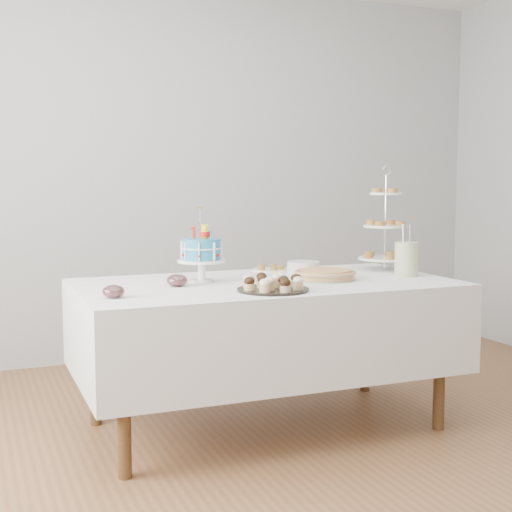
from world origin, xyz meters
name	(u,v)px	position (x,y,z in m)	size (l,w,h in m)	color
floor	(290,446)	(0.00, 0.00, 0.00)	(5.00, 5.00, 0.00)	brown
walls	(291,167)	(0.00, 0.00, 1.35)	(5.04, 4.04, 2.70)	#A8ABAE
table	(266,325)	(0.00, 0.30, 0.54)	(1.92, 1.02, 0.77)	silver
birthday_cake	(202,262)	(-0.31, 0.40, 0.87)	(0.25, 0.25, 0.38)	white
cupcake_tray	(273,283)	(-0.09, 0.00, 0.81)	(0.34, 0.34, 0.08)	black
pie	(325,274)	(0.32, 0.26, 0.80)	(0.33, 0.33, 0.05)	tan
tiered_stand	(386,227)	(0.84, 0.50, 1.02)	(0.31, 0.31, 0.60)	silver
plate_stack	(303,268)	(0.31, 0.50, 0.81)	(0.18, 0.18, 0.07)	white
pastry_plate	(270,268)	(0.20, 0.70, 0.78)	(0.21, 0.21, 0.03)	white
jam_bowl_a	(113,292)	(-0.83, 0.08, 0.80)	(0.10, 0.10, 0.06)	silver
jam_bowl_b	(177,281)	(-0.47, 0.31, 0.80)	(0.10, 0.10, 0.06)	silver
utensil_pitcher	(406,258)	(0.80, 0.22, 0.87)	(0.13, 0.13, 0.28)	white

